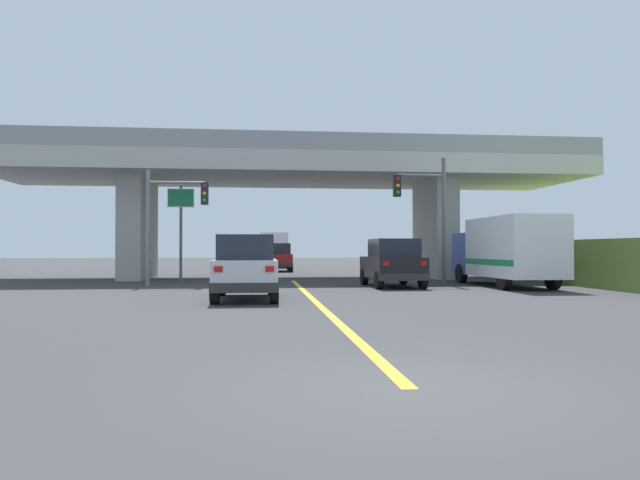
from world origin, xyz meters
TOP-DOWN VIEW (x-y plane):
  - ground at (0.00, 25.71)m, footprint 160.00×160.00m
  - overpass_bridge at (0.00, 25.71)m, footprint 31.37×8.27m
  - lane_divider_stripe at (0.00, 11.57)m, footprint 0.20×23.14m
  - suv_lead at (-2.11, 12.12)m, footprint 1.96×4.35m
  - suv_crossing at (3.91, 17.89)m, footprint 2.08×4.29m
  - box_truck at (8.75, 17.47)m, footprint 2.33×7.11m
  - sedan_oncoming at (-0.39, 35.91)m, footprint 2.05×4.29m
  - traffic_signal_nearside at (5.74, 18.91)m, footprint 2.37×0.36m
  - traffic_signal_farside at (-5.57, 19.49)m, footprint 2.66×0.36m
  - highway_sign at (-5.55, 22.98)m, footprint 1.30×0.17m
  - semi_truck_distant at (-0.43, 46.53)m, footprint 2.33×7.49m

SIDE VIEW (x-z plane):
  - ground at x=0.00m, z-range 0.00..0.00m
  - lane_divider_stripe at x=0.00m, z-range 0.00..0.01m
  - suv_lead at x=-2.11m, z-range 0.00..2.02m
  - suv_crossing at x=3.91m, z-range 0.00..2.02m
  - sedan_oncoming at x=-0.39m, z-range 0.00..2.02m
  - box_truck at x=8.75m, z-range 0.10..3.00m
  - semi_truck_distant at x=-0.43m, z-range 0.09..3.11m
  - traffic_signal_farside at x=-5.57m, z-range 0.71..5.75m
  - highway_sign at x=-5.55m, z-range 1.02..5.77m
  - traffic_signal_nearside at x=5.74m, z-range 0.67..6.33m
  - overpass_bridge at x=0.00m, z-range 1.66..8.94m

